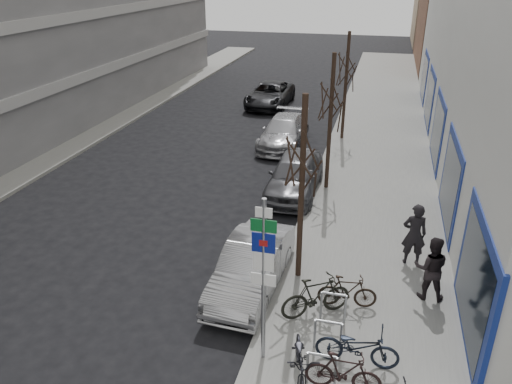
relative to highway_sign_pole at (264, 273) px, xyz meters
The scene contains 24 objects.
ground 3.44m from the highway_sign_pole, behind, with size 120.00×120.00×0.00m, color black.
sidewalk_east 10.50m from the highway_sign_pole, 78.15° to the left, with size 5.00×70.00×0.15m, color slate.
sidewalk_west 16.90m from the highway_sign_pole, 143.24° to the left, with size 3.00×70.00×0.15m, color slate.
brick_building_far 41.42m from the highway_sign_pole, 75.16° to the left, with size 12.00×14.00×8.00m, color brown.
tan_building_far 56.16m from the highway_sign_pole, 78.59° to the left, with size 13.00×12.00×9.00m, color #937A5B.
highway_sign_pole is the anchor object (origin of this frame).
bike_rack 2.36m from the highway_sign_pole, 23.59° to the left, with size 0.66×2.26×0.83m.
tree_near 3.88m from the highway_sign_pole, 86.74° to the left, with size 1.80×1.80×5.50m.
tree_mid 10.15m from the highway_sign_pole, 88.86° to the left, with size 1.80×1.80×5.50m.
tree_far 16.59m from the highway_sign_pole, 89.31° to the left, with size 1.80×1.80×5.50m.
meter_front 3.39m from the highway_sign_pole, 94.75° to the left, with size 0.10×0.08×1.27m.
meter_mid 8.65m from the highway_sign_pole, 91.68° to the left, with size 0.10×0.08×1.27m.
meter_back 14.10m from the highway_sign_pole, 91.02° to the left, with size 0.10×0.08×1.27m.
bike_near_left 2.03m from the highway_sign_pole, 27.03° to the right, with size 0.58×1.91×1.16m, color black.
bike_near_right 2.65m from the highway_sign_pole, 16.23° to the right, with size 0.49×1.63×0.99m, color black.
bike_mid_curb 2.74m from the highway_sign_pole, ahead, with size 0.57×1.88×1.15m, color black.
bike_mid_inner 2.68m from the highway_sign_pole, 62.60° to the left, with size 0.57×1.92×1.17m, color black.
bike_far_inner 3.44m from the highway_sign_pole, 54.53° to the left, with size 0.47×1.57×0.95m, color black.
parked_car_front 3.41m from the highway_sign_pole, 109.97° to the left, with size 1.51×4.34×1.43m, color #9E9FA3.
parked_car_mid 9.63m from the highway_sign_pole, 96.05° to the left, with size 1.89×4.70×1.60m, color #515156.
parked_car_back 15.33m from the highway_sign_pole, 99.83° to the left, with size 2.02×4.96×1.44m, color #9C9CA1.
lane_car 23.06m from the highway_sign_pole, 102.62° to the left, with size 2.45×5.32×1.48m, color black.
pedestrian_near 6.19m from the highway_sign_pole, 55.89° to the left, with size 0.72×0.47×1.97m, color black.
pedestrian_far 5.23m from the highway_sign_pole, 41.54° to the left, with size 0.68×0.46×1.86m, color black.
Camera 1 is at (4.47, -8.67, 8.42)m, focal length 35.00 mm.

